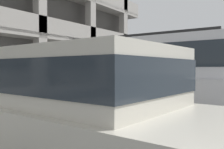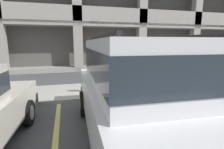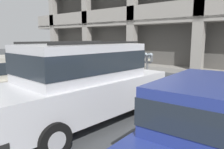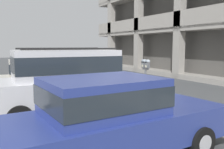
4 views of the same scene
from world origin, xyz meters
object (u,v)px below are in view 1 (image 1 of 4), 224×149
Objects in this scene: silver_suv at (165,78)px; dark_hatchback at (207,83)px; red_sedan at (75,109)px; parking_meter_far at (162,69)px; fire_hydrant at (140,87)px; parking_meter_near at (76,71)px.

silver_suv is 3.24m from dark_hatchback.
red_sedan is (-3.10, -0.09, -0.27)m from silver_suv.
red_sedan is 10.23m from parking_meter_far.
red_sedan is at bearing 175.67° from dark_hatchback.
parking_meter_far is 2.09m from fire_hydrant.
red_sedan is 6.58× the size of fire_hydrant.
parking_meter_far is 2.16× the size of fire_hydrant.
silver_suv is at bearing -157.32° from parking_meter_far.
fire_hydrant is (4.77, 3.06, -0.62)m from silver_suv.
parking_meter_far is at bearing -7.76° from fire_hydrant.
silver_suv is 1.06× the size of red_sedan.
parking_meter_far is at bearing 0.30° from parking_meter_near.
parking_meter_near is at bearing -179.70° from parking_meter_far.
parking_meter_far reaches higher than fire_hydrant.
parking_meter_near is 2.15× the size of fire_hydrant.
silver_suv reaches higher than fire_hydrant.
fire_hydrant is (1.55, 3.28, -0.36)m from dark_hatchback.
fire_hydrant is (-1.93, 0.26, -0.78)m from parking_meter_far.
parking_meter_near is at bearing 45.97° from red_sedan.
dark_hatchback is (6.32, -0.12, 0.00)m from red_sedan.
parking_meter_near is at bearing -176.33° from fire_hydrant.
red_sedan is at bearing -138.68° from parking_meter_near.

